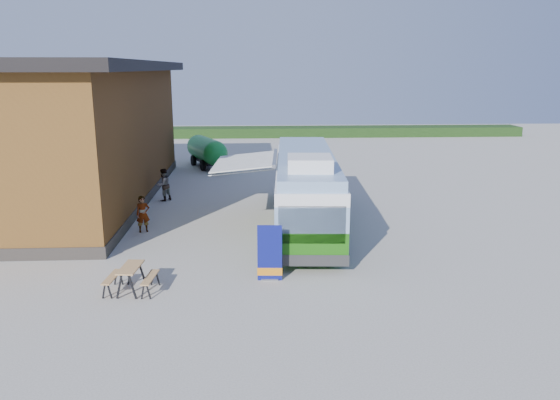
{
  "coord_description": "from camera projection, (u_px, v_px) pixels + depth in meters",
  "views": [
    {
      "loc": [
        -0.83,
        -20.11,
        7.15
      ],
      "look_at": [
        0.41,
        3.53,
        1.4
      ],
      "focal_mm": 35.0,
      "sensor_mm": 36.0,
      "label": 1
    }
  ],
  "objects": [
    {
      "name": "picnic_table",
      "position": [
        131.0,
        273.0,
        17.74
      ],
      "size": [
        1.65,
        1.5,
        0.87
      ],
      "rotation": [
        0.0,
        0.0,
        -0.09
      ],
      "color": "tan",
      "rests_on": "ground"
    },
    {
      "name": "hedge",
      "position": [
        334.0,
        132.0,
        58.41
      ],
      "size": [
        40.0,
        3.0,
        1.0
      ],
      "primitive_type": "cube",
      "color": "#264419",
      "rests_on": "ground"
    },
    {
      "name": "person_a",
      "position": [
        143.0,
        214.0,
        24.24
      ],
      "size": [
        0.7,
        0.58,
        1.64
      ],
      "primitive_type": "imported",
      "rotation": [
        0.0,
        0.0,
        0.37
      ],
      "color": "#999999",
      "rests_on": "ground"
    },
    {
      "name": "bus",
      "position": [
        306.0,
        187.0,
        24.97
      ],
      "size": [
        3.44,
        12.74,
        3.87
      ],
      "rotation": [
        0.0,
        0.0,
        -0.06
      ],
      "color": "#247413",
      "rests_on": "ground"
    },
    {
      "name": "awning",
      "position": [
        249.0,
        165.0,
        25.05
      ],
      "size": [
        3.14,
        4.73,
        0.54
      ],
      "rotation": [
        0.0,
        0.0,
        -0.06
      ],
      "color": "white",
      "rests_on": "ground"
    },
    {
      "name": "barn",
      "position": [
        73.0,
        135.0,
        29.57
      ],
      "size": [
        9.6,
        21.2,
        7.5
      ],
      "color": "brown",
      "rests_on": "ground"
    },
    {
      "name": "person_b",
      "position": [
        163.0,
        185.0,
        29.94
      ],
      "size": [
        1.09,
        1.1,
        1.79
      ],
      "primitive_type": "imported",
      "rotation": [
        0.0,
        0.0,
        -2.31
      ],
      "color": "#999999",
      "rests_on": "ground"
    },
    {
      "name": "ground",
      "position": [
        274.0,
        256.0,
        21.25
      ],
      "size": [
        100.0,
        100.0,
        0.0
      ],
      "primitive_type": "plane",
      "color": "#BCB7AD",
      "rests_on": "ground"
    },
    {
      "name": "slurry_tanker",
      "position": [
        207.0,
        150.0,
        39.97
      ],
      "size": [
        3.24,
        5.55,
        2.18
      ],
      "rotation": [
        0.0,
        0.0,
        0.39
      ],
      "color": "green",
      "rests_on": "ground"
    },
    {
      "name": "banner",
      "position": [
        270.0,
        258.0,
        18.66
      ],
      "size": [
        0.86,
        0.22,
        1.98
      ],
      "rotation": [
        0.0,
        0.0,
        -0.06
      ],
      "color": "navy",
      "rests_on": "ground"
    }
  ]
}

